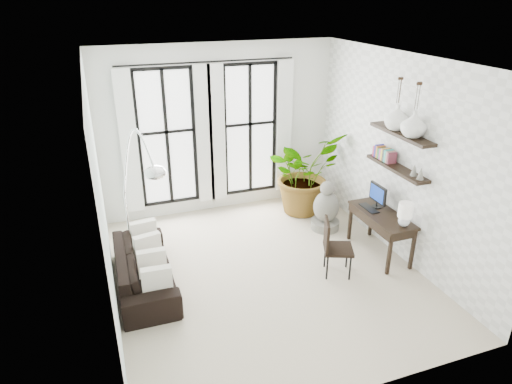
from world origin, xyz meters
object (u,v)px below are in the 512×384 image
desk (384,217)px  buddha (326,209)px  plant (303,173)px  desk_chair (333,244)px  arc_lamp (136,161)px  sofa (144,268)px

desk → buddha: (-0.41, 1.14, -0.31)m
plant → desk_chair: bearing=-103.3°
arc_lamp → buddha: (3.23, 0.06, -1.35)m
plant → arc_lamp: bearing=-164.1°
desk → arc_lamp: bearing=163.6°
desk → arc_lamp: size_ratio=0.55×
plant → desk: plant is taller
desk → arc_lamp: 3.94m
desk_chair → arc_lamp: 3.18m
plant → buddha: 0.93m
sofa → buddha: size_ratio=2.14×
desk → desk_chair: 1.04m
desk_chair → buddha: buddha is taller
desk → desk_chair: (-1.00, -0.19, -0.18)m
desk → buddha: desk is taller
desk → plant: bearing=103.9°
sofa → desk_chair: (2.75, -0.66, 0.22)m
desk_chair → sofa: bearing=-171.3°
sofa → buddha: (3.33, 0.67, 0.10)m
sofa → buddha: bearing=-77.6°
plant → arc_lamp: (-3.16, -0.90, 0.95)m
desk_chair → arc_lamp: bearing=176.6°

